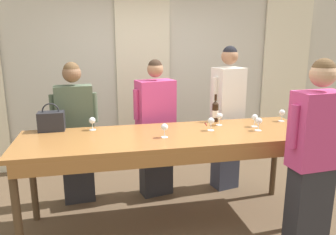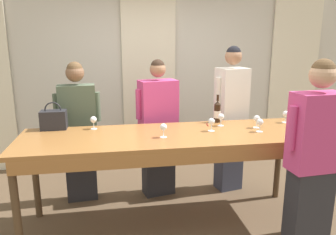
# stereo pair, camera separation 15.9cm
# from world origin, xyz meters

# --- Properties ---
(ground_plane) EXTENTS (18.00, 18.00, 0.00)m
(ground_plane) POSITION_xyz_m (0.00, 0.00, 0.00)
(ground_plane) COLOR brown
(wall_back) EXTENTS (12.00, 0.06, 2.80)m
(wall_back) POSITION_xyz_m (0.00, 1.92, 1.40)
(wall_back) COLOR beige
(wall_back) RESTS_ON ground_plane
(curtain_panel_center) EXTENTS (0.81, 0.03, 2.69)m
(curtain_panel_center) POSITION_xyz_m (0.00, 1.86, 1.34)
(curtain_panel_center) COLOR #EFE5C6
(curtain_panel_center) RESTS_ON ground_plane
(curtain_panel_right) EXTENTS (0.81, 0.03, 2.69)m
(curtain_panel_right) POSITION_xyz_m (2.39, 1.86, 1.34)
(curtain_panel_right) COLOR #EFE5C6
(curtain_panel_right) RESTS_ON ground_plane
(tasting_bar) EXTENTS (2.98, 0.89, 1.00)m
(tasting_bar) POSITION_xyz_m (0.00, -0.03, 0.91)
(tasting_bar) COLOR #9E6633
(tasting_bar) RESTS_ON ground_plane
(wine_bottle) EXTENTS (0.08, 0.08, 0.32)m
(wine_bottle) POSITION_xyz_m (0.62, 0.39, 1.12)
(wine_bottle) COLOR black
(wine_bottle) RESTS_ON tasting_bar
(handbag) EXTENTS (0.26, 0.16, 0.29)m
(handbag) POSITION_xyz_m (-1.18, 0.38, 1.10)
(handbag) COLOR #232328
(handbag) RESTS_ON tasting_bar
(wine_glass_front_left) EXTENTS (0.07, 0.07, 0.14)m
(wine_glass_front_left) POSITION_xyz_m (0.61, 0.22, 1.10)
(wine_glass_front_left) COLOR white
(wine_glass_front_left) RESTS_ON tasting_bar
(wine_glass_front_mid) EXTENTS (0.07, 0.07, 0.14)m
(wine_glass_front_mid) POSITION_xyz_m (0.96, 0.08, 1.10)
(wine_glass_front_mid) COLOR white
(wine_glass_front_mid) RESTS_ON tasting_bar
(wine_glass_front_right) EXTENTS (0.07, 0.07, 0.14)m
(wine_glass_front_right) POSITION_xyz_m (1.38, 0.24, 1.10)
(wine_glass_front_right) COLOR white
(wine_glass_front_right) RESTS_ON tasting_bar
(wine_glass_center_left) EXTENTS (0.07, 0.07, 0.14)m
(wine_glass_center_left) POSITION_xyz_m (0.45, 0.04, 1.10)
(wine_glass_center_left) COLOR white
(wine_glass_center_left) RESTS_ON tasting_bar
(wine_glass_center_mid) EXTENTS (0.07, 0.07, 0.14)m
(wine_glass_center_mid) POSITION_xyz_m (0.93, -0.07, 1.10)
(wine_glass_center_mid) COLOR white
(wine_glass_center_mid) RESTS_ON tasting_bar
(wine_glass_center_right) EXTENTS (0.07, 0.07, 0.14)m
(wine_glass_center_right) POSITION_xyz_m (1.34, -0.16, 1.10)
(wine_glass_center_right) COLOR white
(wine_glass_center_right) RESTS_ON tasting_bar
(wine_glass_back_left) EXTENTS (0.07, 0.07, 0.14)m
(wine_glass_back_left) POSITION_xyz_m (-0.76, 0.32, 1.10)
(wine_glass_back_left) COLOR white
(wine_glass_back_left) RESTS_ON tasting_bar
(wine_glass_back_mid) EXTENTS (0.07, 0.07, 0.14)m
(wine_glass_back_mid) POSITION_xyz_m (-0.08, -0.10, 1.10)
(wine_glass_back_mid) COLOR white
(wine_glass_back_mid) RESTS_ON tasting_bar
(pen) EXTENTS (0.02, 0.12, 0.01)m
(pen) POSITION_xyz_m (0.48, 0.29, 1.00)
(pen) COLOR maroon
(pen) RESTS_ON tasting_bar
(guest_olive_jacket) EXTENTS (0.53, 0.24, 1.68)m
(guest_olive_jacket) POSITION_xyz_m (-0.97, 0.72, 0.88)
(guest_olive_jacket) COLOR #28282D
(guest_olive_jacket) RESTS_ON ground_plane
(guest_pink_top) EXTENTS (0.56, 0.35, 1.70)m
(guest_pink_top) POSITION_xyz_m (-0.02, 0.72, 0.86)
(guest_pink_top) COLOR #28282D
(guest_pink_top) RESTS_ON ground_plane
(guest_cream_sweater) EXTENTS (0.48, 0.34, 1.85)m
(guest_cream_sweater) POSITION_xyz_m (0.91, 0.72, 0.96)
(guest_cream_sweater) COLOR #383D51
(guest_cream_sweater) RESTS_ON ground_plane
(host_pouring) EXTENTS (0.54, 0.27, 1.79)m
(host_pouring) POSITION_xyz_m (1.12, -0.74, 0.92)
(host_pouring) COLOR #28282D
(host_pouring) RESTS_ON ground_plane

